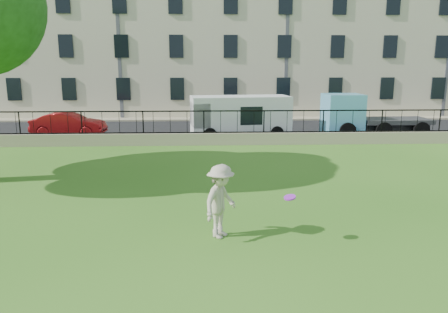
{
  "coord_description": "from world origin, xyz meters",
  "views": [
    {
      "loc": [
        0.06,
        -9.56,
        4.0
      ],
      "look_at": [
        0.63,
        3.5,
        1.21
      ],
      "focal_mm": 35.0,
      "sensor_mm": 36.0,
      "label": 1
    }
  ],
  "objects_px": {
    "man": "(221,201)",
    "blue_truck": "(374,115)",
    "red_sedan": "(69,124)",
    "frisbee": "(290,197)",
    "white_van": "(240,117)"
  },
  "relations": [
    {
      "from": "man",
      "to": "blue_truck",
      "type": "relative_size",
      "value": 0.31
    },
    {
      "from": "red_sedan",
      "to": "man",
      "type": "bearing_deg",
      "value": -149.73
    },
    {
      "from": "man",
      "to": "red_sedan",
      "type": "distance_m",
      "value": 16.94
    },
    {
      "from": "frisbee",
      "to": "blue_truck",
      "type": "xyz_separation_m",
      "value": [
        7.57,
        14.72,
        0.1
      ]
    },
    {
      "from": "frisbee",
      "to": "blue_truck",
      "type": "bearing_deg",
      "value": 62.78
    },
    {
      "from": "red_sedan",
      "to": "white_van",
      "type": "distance_m",
      "value": 9.6
    },
    {
      "from": "blue_truck",
      "to": "man",
      "type": "bearing_deg",
      "value": -123.94
    },
    {
      "from": "red_sedan",
      "to": "blue_truck",
      "type": "bearing_deg",
      "value": -89.98
    },
    {
      "from": "man",
      "to": "white_van",
      "type": "bearing_deg",
      "value": 28.01
    },
    {
      "from": "man",
      "to": "frisbee",
      "type": "bearing_deg",
      "value": -71.06
    },
    {
      "from": "blue_truck",
      "to": "frisbee",
      "type": "bearing_deg",
      "value": -118.69
    },
    {
      "from": "man",
      "to": "red_sedan",
      "type": "xyz_separation_m",
      "value": [
        -7.98,
        14.95,
        -0.21
      ]
    },
    {
      "from": "red_sedan",
      "to": "blue_truck",
      "type": "distance_m",
      "value": 17.1
    },
    {
      "from": "man",
      "to": "white_van",
      "type": "relative_size",
      "value": 0.32
    },
    {
      "from": "man",
      "to": "blue_truck",
      "type": "bearing_deg",
      "value": 1.91
    }
  ]
}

